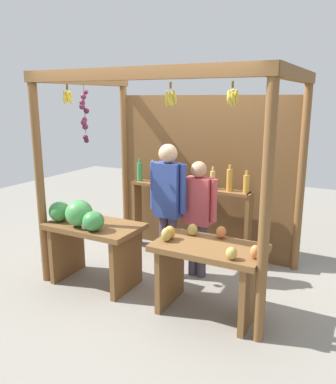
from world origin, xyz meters
TOP-DOWN VIEW (x-y plane):
  - ground_plane at (0.00, 0.00)m, footprint 12.00×12.00m
  - market_stall at (-0.00, 0.40)m, footprint 2.76×1.87m
  - fruit_counter_left at (-0.77, -0.72)m, footprint 1.15×0.67m
  - fruit_counter_right at (0.72, -0.66)m, footprint 1.12×0.64m
  - bottle_shelf_unit at (-0.11, 0.66)m, footprint 1.76×0.22m
  - vendor_man at (-0.05, -0.07)m, footprint 0.48×0.23m
  - vendor_woman at (0.27, 0.10)m, footprint 0.48×0.20m

SIDE VIEW (x-z plane):
  - ground_plane at x=0.00m, z-range 0.00..0.00m
  - fruit_counter_right at x=0.72m, z-range 0.10..0.99m
  - fruit_counter_left at x=-0.77m, z-range 0.14..1.19m
  - bottle_shelf_unit at x=-0.11m, z-range 0.14..1.49m
  - vendor_woman at x=0.27m, z-range 0.13..1.59m
  - vendor_man at x=-0.05m, z-range 0.17..1.83m
  - market_stall at x=0.00m, z-range 0.20..2.67m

